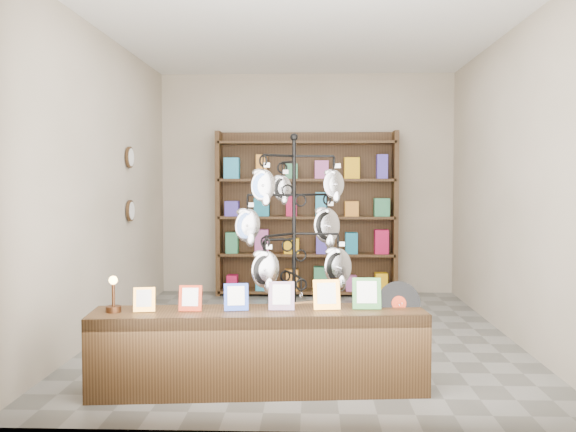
{
  "coord_description": "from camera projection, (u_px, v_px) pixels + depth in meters",
  "views": [
    {
      "loc": [
        0.07,
        -6.33,
        1.52
      ],
      "look_at": [
        -0.13,
        -1.0,
        1.24
      ],
      "focal_mm": 40.0,
      "sensor_mm": 36.0,
      "label": 1
    }
  ],
  "objects": [
    {
      "name": "ground",
      "position": [
        305.0,
        335.0,
        6.4
      ],
      "size": [
        5.0,
        5.0,
        0.0
      ],
      "primitive_type": "plane",
      "color": "slate",
      "rests_on": "ground"
    },
    {
      "name": "room_envelope",
      "position": [
        305.0,
        149.0,
        6.3
      ],
      "size": [
        5.0,
        5.0,
        5.0
      ],
      "color": "#B8A894",
      "rests_on": "ground"
    },
    {
      "name": "display_tree",
      "position": [
        294.0,
        234.0,
        5.15
      ],
      "size": [
        1.05,
        1.05,
        1.91
      ],
      "rotation": [
        0.0,
        0.0,
        0.41
      ],
      "color": "black",
      "rests_on": "ground"
    },
    {
      "name": "front_shelf",
      "position": [
        259.0,
        350.0,
        4.66
      ],
      "size": [
        2.45,
        0.72,
        0.85
      ],
      "rotation": [
        0.0,
        0.0,
        0.1
      ],
      "color": "black",
      "rests_on": "ground"
    },
    {
      "name": "back_shelving",
      "position": [
        307.0,
        219.0,
        8.63
      ],
      "size": [
        2.42,
        0.36,
        2.2
      ],
      "color": "black",
      "rests_on": "ground"
    },
    {
      "name": "wall_clocks",
      "position": [
        130.0,
        184.0,
        7.19
      ],
      "size": [
        0.03,
        0.24,
        0.84
      ],
      "color": "black",
      "rests_on": "ground"
    }
  ]
}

